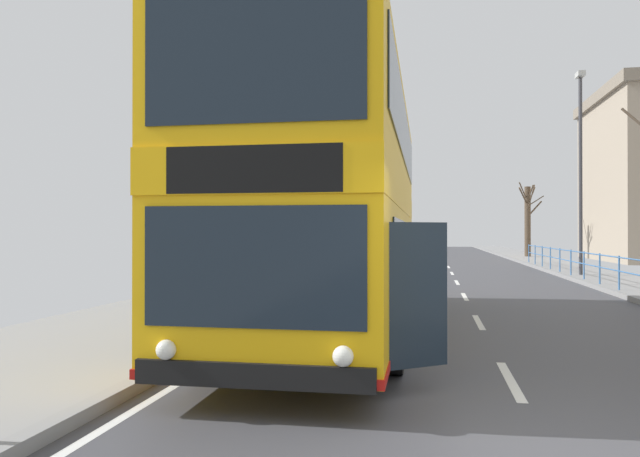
{
  "coord_description": "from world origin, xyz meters",
  "views": [
    {
      "loc": [
        -0.98,
        -5.03,
        1.83
      ],
      "look_at": [
        -2.93,
        5.57,
        1.89
      ],
      "focal_mm": 33.4,
      "sensor_mm": 36.0,
      "label": 1
    }
  ],
  "objects": [
    {
      "name": "ground",
      "position": [
        -0.72,
        -0.0,
        0.04
      ],
      "size": [
        15.8,
        140.0,
        0.2
      ],
      "color": "#404045"
    },
    {
      "name": "street_lamp_far_side",
      "position": [
        4.89,
        19.88,
        4.76
      ],
      "size": [
        0.28,
        0.6,
        8.01
      ],
      "color": "#38383D",
      "rests_on": "ground"
    },
    {
      "name": "double_decker_bus_main",
      "position": [
        -2.68,
        6.04,
        2.32
      ],
      "size": [
        3.28,
        11.33,
        4.43
      ],
      "color": "#F4B20F",
      "rests_on": "ground"
    },
    {
      "name": "pedestrian_railing_far_kerb",
      "position": [
        4.45,
        14.55,
        0.81
      ],
      "size": [
        0.05,
        29.98,
        1.0
      ],
      "color": "#386BA8",
      "rests_on": "ground"
    },
    {
      "name": "bare_tree_far_00",
      "position": [
        5.73,
        38.04,
        2.72
      ],
      "size": [
        1.87,
        2.68,
        5.11
      ],
      "color": "#4C3D2D",
      "rests_on": "ground"
    }
  ]
}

